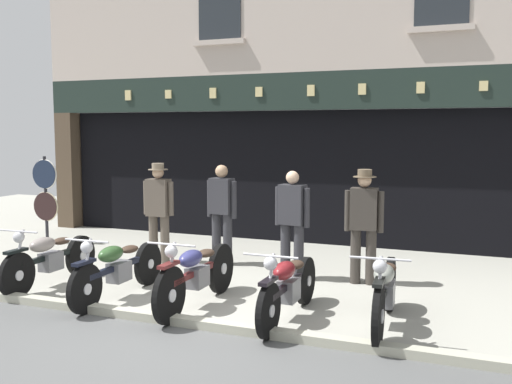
# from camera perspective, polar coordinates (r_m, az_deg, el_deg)

# --- Properties ---
(ground) EXTENTS (24.00, 22.00, 0.18)m
(ground) POSITION_cam_1_polar(r_m,az_deg,el_deg) (6.04, -12.17, -15.99)
(ground) COLOR #9F9E92
(shop_facade) EXTENTS (12.30, 4.42, 6.13)m
(shop_facade) POSITION_cam_1_polar(r_m,az_deg,el_deg) (13.03, 7.79, 3.66)
(shop_facade) COLOR black
(shop_facade) RESTS_ON ground
(motorcycle_left) EXTENTS (0.62, 1.93, 0.90)m
(motorcycle_left) POSITION_cam_1_polar(r_m,az_deg,el_deg) (8.83, -19.51, -6.06)
(motorcycle_left) COLOR black
(motorcycle_left) RESTS_ON ground
(motorcycle_center_left) EXTENTS (0.62, 2.05, 0.91)m
(motorcycle_center_left) POSITION_cam_1_polar(r_m,az_deg,el_deg) (7.94, -13.34, -7.20)
(motorcycle_center_left) COLOR black
(motorcycle_center_left) RESTS_ON ground
(motorcycle_center) EXTENTS (0.62, 2.08, 0.93)m
(motorcycle_center) POSITION_cam_1_polar(r_m,az_deg,el_deg) (7.39, -5.82, -7.91)
(motorcycle_center) COLOR black
(motorcycle_center) RESTS_ON ground
(motorcycle_center_right) EXTENTS (0.62, 1.95, 0.89)m
(motorcycle_center_right) POSITION_cam_1_polar(r_m,az_deg,el_deg) (6.89, 3.15, -9.12)
(motorcycle_center_right) COLOR black
(motorcycle_center_right) RESTS_ON ground
(motorcycle_right) EXTENTS (0.62, 1.97, 0.92)m
(motorcycle_right) POSITION_cam_1_polar(r_m,az_deg,el_deg) (6.77, 12.47, -9.35)
(motorcycle_right) COLOR black
(motorcycle_right) RESTS_ON ground
(salesman_left) EXTENTS (0.56, 0.32, 1.67)m
(salesman_left) POSITION_cam_1_polar(r_m,az_deg,el_deg) (9.86, -9.48, -1.56)
(salesman_left) COLOR brown
(salesman_left) RESTS_ON ground
(shopkeeper_center) EXTENTS (0.56, 0.27, 1.65)m
(shopkeeper_center) POSITION_cam_1_polar(r_m,az_deg,el_deg) (9.61, -3.35, -1.73)
(shopkeeper_center) COLOR #2D2D33
(shopkeeper_center) RESTS_ON ground
(salesman_right) EXTENTS (0.56, 0.27, 1.62)m
(salesman_right) POSITION_cam_1_polar(r_m,az_deg,el_deg) (8.66, 3.56, -2.72)
(salesman_right) COLOR #2D2D33
(salesman_right) RESTS_ON ground
(assistant_far_right) EXTENTS (0.56, 0.33, 1.66)m
(assistant_far_right) POSITION_cam_1_polar(r_m,az_deg,el_deg) (8.52, 10.49, -2.81)
(assistant_far_right) COLOR #38332D
(assistant_far_right) RESTS_ON ground
(tyre_sign_pole) EXTENTS (0.58, 0.06, 1.71)m
(tyre_sign_pole) POSITION_cam_1_polar(r_m,az_deg,el_deg) (12.13, -19.89, 0.05)
(tyre_sign_pole) COLOR #232328
(tyre_sign_pole) RESTS_ON ground
(advert_board_near) EXTENTS (0.77, 0.03, 1.08)m
(advert_board_near) POSITION_cam_1_polar(r_m,az_deg,el_deg) (11.03, 17.95, 4.17)
(advert_board_near) COLOR silver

